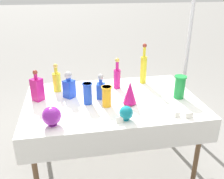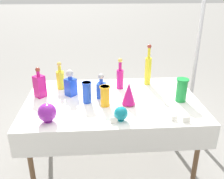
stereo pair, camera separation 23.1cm
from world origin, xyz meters
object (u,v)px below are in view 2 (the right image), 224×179
object	(u,v)px
tall_bottle_1	(120,77)
slender_vase_2	(182,89)
square_decanter_2	(40,85)
slender_vase_1	(105,95)
tall_bottle_0	(148,69)
canopy_pole	(198,46)
tall_bottle_2	(60,78)
round_bowl_1	(121,113)
fluted_vase_0	(129,93)
slender_vase_0	(87,92)
round_bowl_0	(47,113)
square_decanter_1	(101,88)
cardboard_box_behind_left	(121,106)
square_decanter_0	(71,84)

from	to	relation	value
tall_bottle_1	slender_vase_2	distance (m)	0.63
square_decanter_2	slender_vase_1	world-z (taller)	square_decanter_2
tall_bottle_0	canopy_pole	world-z (taller)	canopy_pole
tall_bottle_2	square_decanter_2	size ratio (longest dim) A/B	0.97
tall_bottle_2	round_bowl_1	xyz separation A→B (m)	(0.55, -0.69, -0.05)
tall_bottle_1	fluted_vase_0	bearing A→B (deg)	-84.03
slender_vase_0	canopy_pole	size ratio (longest dim) A/B	0.07
fluted_vase_0	canopy_pole	xyz separation A→B (m)	(0.89, 0.73, 0.23)
tall_bottle_0	square_decanter_2	bearing A→B (deg)	-167.51
slender_vase_1	round_bowl_0	world-z (taller)	slender_vase_1
square_decanter_1	cardboard_box_behind_left	size ratio (longest dim) A/B	0.43
round_bowl_1	cardboard_box_behind_left	world-z (taller)	round_bowl_1
slender_vase_2	canopy_pole	bearing A→B (deg)	60.30
slender_vase_2	fluted_vase_0	distance (m)	0.50
square_decanter_0	slender_vase_2	size ratio (longest dim) A/B	1.19
tall_bottle_1	tall_bottle_2	world-z (taller)	tall_bottle_1
tall_bottle_2	cardboard_box_behind_left	size ratio (longest dim) A/B	0.51
tall_bottle_2	tall_bottle_0	bearing A→B (deg)	3.49
tall_bottle_2	round_bowl_0	xyz separation A→B (m)	(-0.03, -0.66, -0.03)
slender_vase_0	slender_vase_2	distance (m)	0.87
slender_vase_1	square_decanter_0	bearing A→B (deg)	142.32
square_decanter_2	slender_vase_2	bearing A→B (deg)	-8.05
cardboard_box_behind_left	canopy_pole	distance (m)	1.35
slender_vase_0	slender_vase_1	size ratio (longest dim) A/B	1.06
tall_bottle_1	canopy_pole	size ratio (longest dim) A/B	0.12
round_bowl_0	canopy_pole	bearing A→B (deg)	32.05
fluted_vase_0	tall_bottle_2	bearing A→B (deg)	147.34
cardboard_box_behind_left	tall_bottle_0	bearing A→B (deg)	-73.52
canopy_pole	cardboard_box_behind_left	bearing A→B (deg)	151.91
square_decanter_2	slender_vase_1	distance (m)	0.65
tall_bottle_1	slender_vase_1	world-z (taller)	tall_bottle_1
tall_bottle_1	slender_vase_0	xyz separation A→B (m)	(-0.33, -0.31, -0.02)
square_decanter_2	round_bowl_1	distance (m)	0.88
tall_bottle_0	square_decanter_1	distance (m)	0.59
slender_vase_0	round_bowl_0	size ratio (longest dim) A/B	1.28
slender_vase_0	square_decanter_0	bearing A→B (deg)	133.27
square_decanter_2	slender_vase_2	world-z (taller)	square_decanter_2
square_decanter_2	cardboard_box_behind_left	world-z (taller)	square_decanter_2
fluted_vase_0	tall_bottle_1	bearing A→B (deg)	95.97
fluted_vase_0	slender_vase_2	bearing A→B (deg)	5.18
square_decanter_1	slender_vase_2	size ratio (longest dim) A/B	1.12
tall_bottle_0	cardboard_box_behind_left	xyz separation A→B (m)	(-0.21, 0.70, -0.80)
tall_bottle_0	canopy_pole	size ratio (longest dim) A/B	0.16
tall_bottle_2	round_bowl_0	bearing A→B (deg)	-92.42
square_decanter_0	round_bowl_1	xyz separation A→B (m)	(0.43, -0.51, -0.05)
tall_bottle_0	slender_vase_2	bearing A→B (deg)	-62.03
slender_vase_1	canopy_pole	xyz separation A→B (m)	(1.10, 0.74, 0.24)
tall_bottle_1	tall_bottle_2	bearing A→B (deg)	176.87
slender_vase_1	canopy_pole	distance (m)	1.34
tall_bottle_1	slender_vase_2	world-z (taller)	tall_bottle_1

